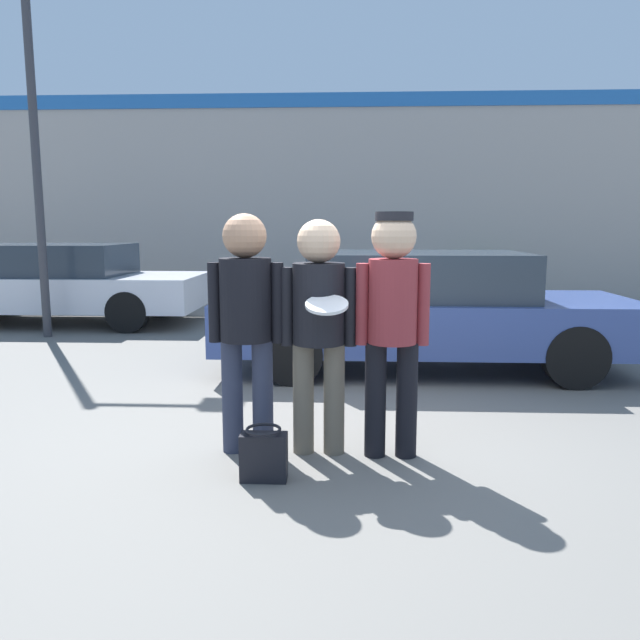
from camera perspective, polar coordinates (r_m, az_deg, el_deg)
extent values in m
plane|color=#66635E|center=(4.86, 1.75, -10.91)|extent=(56.00, 56.00, 0.00)
cube|color=#B2A89E|center=(14.08, 2.50, 11.10)|extent=(24.00, 0.18, 4.44)
cube|color=#2666B2|center=(14.21, 2.55, 19.49)|extent=(24.00, 0.04, 0.30)
cylinder|color=#2D3347|center=(4.56, -8.02, -6.91)|extent=(0.15, 0.15, 0.82)
cylinder|color=#2D3347|center=(4.53, -5.26, -6.99)|extent=(0.15, 0.15, 0.82)
cylinder|color=black|center=(4.41, -6.80, 1.86)|extent=(0.37, 0.37, 0.58)
cylinder|color=black|center=(4.45, -9.63, 1.59)|extent=(0.09, 0.09, 0.56)
cylinder|color=black|center=(4.38, -3.92, 1.58)|extent=(0.09, 0.09, 0.56)
sphere|color=tan|center=(4.38, -6.91, 7.65)|extent=(0.31, 0.31, 0.31)
cylinder|color=#665B4C|center=(4.50, -1.53, -7.18)|extent=(0.15, 0.15, 0.80)
cylinder|color=#665B4C|center=(4.49, 1.29, -7.22)|extent=(0.15, 0.15, 0.80)
cylinder|color=black|center=(4.36, -0.12, 1.49)|extent=(0.37, 0.37, 0.57)
cylinder|color=black|center=(4.38, -3.04, 1.23)|extent=(0.09, 0.09, 0.55)
cylinder|color=black|center=(4.35, 2.80, 1.19)|extent=(0.09, 0.09, 0.55)
sphere|color=#DBB28E|center=(4.32, -0.13, 7.21)|extent=(0.30, 0.30, 0.30)
cylinder|color=white|center=(4.08, 0.62, 1.41)|extent=(0.28, 0.28, 0.11)
cylinder|color=black|center=(4.45, 5.08, -7.27)|extent=(0.15, 0.15, 0.82)
cylinder|color=black|center=(4.46, 7.93, -7.27)|extent=(0.15, 0.15, 0.82)
cylinder|color=maroon|center=(4.32, 6.67, 1.71)|extent=(0.34, 0.34, 0.58)
cylinder|color=maroon|center=(4.31, 3.89, 1.45)|extent=(0.09, 0.09, 0.56)
cylinder|color=maroon|center=(4.34, 9.42, 1.40)|extent=(0.09, 0.09, 0.56)
sphere|color=#DBB28E|center=(4.29, 6.77, 7.61)|extent=(0.31, 0.31, 0.31)
cylinder|color=black|center=(4.28, 6.81, 9.40)|extent=(0.26, 0.26, 0.06)
cube|color=#334784|center=(7.17, 9.46, -0.13)|extent=(4.60, 1.79, 0.54)
cube|color=#28333D|center=(7.10, 8.82, 4.08)|extent=(2.39, 1.54, 0.51)
cylinder|color=black|center=(8.26, 18.66, -0.89)|extent=(0.64, 0.22, 0.64)
cylinder|color=black|center=(6.77, 22.30, -3.12)|extent=(0.64, 0.22, 0.64)
cylinder|color=black|center=(7.96, -1.50, -0.77)|extent=(0.64, 0.22, 0.64)
cylinder|color=black|center=(6.40, -2.56, -3.11)|extent=(0.64, 0.22, 0.64)
cube|color=silver|center=(11.26, -22.91, 2.45)|extent=(4.78, 1.87, 0.54)
cube|color=#28333D|center=(11.26, -23.51, 5.10)|extent=(2.49, 1.61, 0.51)
cylinder|color=black|center=(11.52, -14.37, 1.88)|extent=(0.63, 0.22, 0.63)
cylinder|color=black|center=(9.94, -17.19, 0.72)|extent=(0.63, 0.22, 0.63)
cylinder|color=#38383D|center=(9.93, -24.53, 13.37)|extent=(0.12, 0.12, 5.15)
sphere|color=#2D6B33|center=(13.75, 14.37, 3.54)|extent=(0.92, 0.92, 0.92)
cube|color=black|center=(4.12, -5.16, -12.37)|extent=(0.30, 0.14, 0.31)
torus|color=black|center=(4.05, -5.20, -9.93)|extent=(0.23, 0.23, 0.02)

